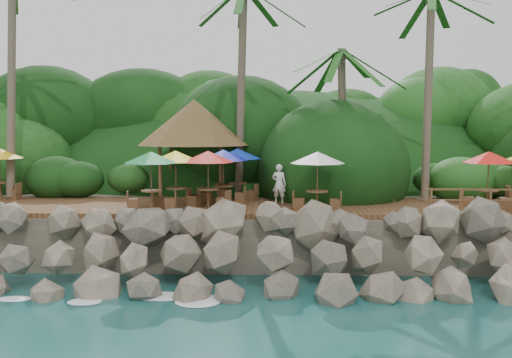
{
  "coord_description": "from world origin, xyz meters",
  "views": [
    {
      "loc": [
        0.67,
        -17.12,
        5.58
      ],
      "look_at": [
        0.0,
        6.0,
        3.4
      ],
      "focal_mm": 38.92,
      "sensor_mm": 36.0,
      "label": 1
    }
  ],
  "objects": [
    {
      "name": "ground",
      "position": [
        0.0,
        0.0,
        0.0
      ],
      "size": [
        140.0,
        140.0,
        0.0
      ],
      "primitive_type": "plane",
      "color": "#19514F",
      "rests_on": "ground"
    },
    {
      "name": "land_base",
      "position": [
        0.0,
        16.0,
        1.05
      ],
      "size": [
        32.0,
        25.2,
        2.1
      ],
      "primitive_type": "cube",
      "color": "gray",
      "rests_on": "ground"
    },
    {
      "name": "jungle_hill",
      "position": [
        0.0,
        23.5,
        0.0
      ],
      "size": [
        44.8,
        28.0,
        15.4
      ],
      "primitive_type": "ellipsoid",
      "color": "#143811",
      "rests_on": "ground"
    },
    {
      "name": "seawall",
      "position": [
        0.0,
        2.0,
        1.15
      ],
      "size": [
        29.0,
        4.0,
        2.3
      ],
      "primitive_type": null,
      "color": "gray",
      "rests_on": "ground"
    },
    {
      "name": "terrace",
      "position": [
        0.0,
        6.0,
        2.2
      ],
      "size": [
        26.0,
        5.0,
        0.2
      ],
      "primitive_type": "cube",
      "color": "brown",
      "rests_on": "land_base"
    },
    {
      "name": "jungle_foliage",
      "position": [
        0.0,
        15.0,
        0.0
      ],
      "size": [
        44.0,
        16.0,
        12.0
      ],
      "primitive_type": null,
      "color": "#143811",
      "rests_on": "ground"
    },
    {
      "name": "foam_line",
      "position": [
        0.0,
        0.3,
        0.03
      ],
      "size": [
        25.2,
        0.8,
        0.06
      ],
      "color": "white",
      "rests_on": "ground"
    },
    {
      "name": "palapa",
      "position": [
        -3.08,
        9.56,
        5.79
      ],
      "size": [
        5.47,
        5.47,
        4.6
      ],
      "color": "brown",
      "rests_on": "ground"
    },
    {
      "name": "dining_clusters",
      "position": [
        -0.58,
        5.91,
        4.22
      ],
      "size": [
        25.74,
        5.34,
        2.32
      ],
      "color": "brown",
      "rests_on": "terrace"
    },
    {
      "name": "railing",
      "position": [
        9.38,
        3.65,
        2.91
      ],
      "size": [
        6.1,
        0.1,
        1.0
      ],
      "color": "brown",
      "rests_on": "terrace"
    },
    {
      "name": "waiter",
      "position": [
        0.98,
        6.49,
        3.15
      ],
      "size": [
        0.71,
        0.57,
        1.7
      ],
      "primitive_type": "imported",
      "rotation": [
        0.0,
        0.0,
        2.84
      ],
      "color": "white",
      "rests_on": "terrace"
    }
  ]
}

